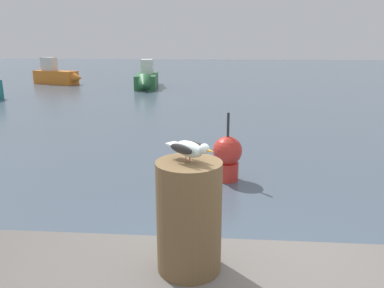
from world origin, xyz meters
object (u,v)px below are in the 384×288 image
(boat_green, at_px, (146,79))
(boat_orange, at_px, (58,76))
(mooring_post, at_px, (189,217))
(channel_buoy, at_px, (227,156))
(seagull, at_px, (190,148))

(boat_green, distance_m, boat_orange, 6.28)
(boat_green, xyz_separation_m, boat_orange, (-6.07, 1.61, 0.03))
(mooring_post, distance_m, channel_buoy, 4.81)
(mooring_post, bearing_deg, boat_green, 101.99)
(boat_green, distance_m, channel_buoy, 15.92)
(boat_orange, height_order, channel_buoy, boat_orange)
(boat_green, bearing_deg, boat_orange, 165.16)
(boat_orange, xyz_separation_m, channel_buoy, (10.64, -16.86, -0.06))
(mooring_post, xyz_separation_m, seagull, (0.01, -0.00, 0.47))
(boat_green, bearing_deg, channel_buoy, -73.31)
(seagull, xyz_separation_m, boat_green, (-4.24, 19.95, -1.44))
(boat_orange, bearing_deg, channel_buoy, -57.73)
(boat_orange, relative_size, channel_buoy, 2.84)
(boat_orange, distance_m, channel_buoy, 19.94)
(seagull, bearing_deg, boat_orange, 115.57)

